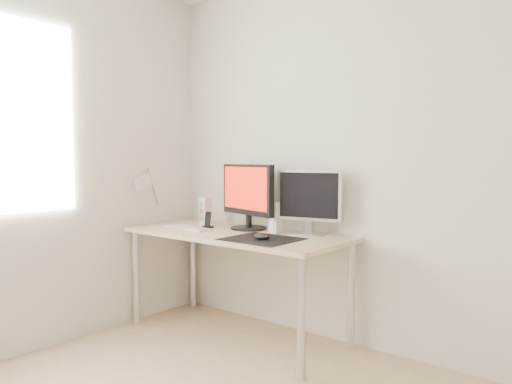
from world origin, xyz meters
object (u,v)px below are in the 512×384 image
Objects in this scene: main_monitor at (248,194)px; phone_dock at (208,223)px; second_monitor at (309,199)px; speaker_right at (275,217)px; speaker_left at (205,211)px; desk at (236,243)px; keyboard at (187,228)px; mouse at (262,237)px.

main_monitor reaches higher than phone_dock.
phone_dock is at bearing -164.81° from second_monitor.
speaker_left is at bearing -179.42° from speaker_right.
desk is at bearing -82.00° from main_monitor.
phone_dock reaches higher than keyboard.
main_monitor is at bearing 25.61° from phone_dock.
main_monitor is 1.28× the size of keyboard.
phone_dock is (-0.64, 0.18, 0.01)m from mouse.
mouse is at bearing -67.98° from speaker_right.
second_monitor reaches higher than speaker_right.
main_monitor is 2.61× the size of speaker_left.
second_monitor is at bearing 4.85° from speaker_left.
second_monitor reaches higher than desk.
desk is at bearing -18.34° from speaker_left.
speaker_right is (-0.23, -0.07, -0.14)m from second_monitor.
desk is 0.32m from phone_dock.
main_monitor is (-0.37, 0.31, 0.23)m from mouse.
desk is 7.66× the size of speaker_left.
desk is at bearing 156.11° from mouse.
main_monitor reaches higher than speaker_left.
main_monitor is 0.29m from speaker_right.
keyboard is at bearing -142.84° from main_monitor.
mouse is 0.67m from phone_dock.
keyboard is 3.55× the size of phone_dock.
phone_dock is (-0.75, -0.20, -0.20)m from second_monitor.
speaker_left is (-0.42, -0.00, -0.15)m from main_monitor.
keyboard is at bearing -74.67° from speaker_left.
main_monitor is (-0.02, 0.15, 0.33)m from desk.
speaker_left is 1.00× the size of speaker_right.
speaker_right is 0.49× the size of keyboard.
keyboard reaches higher than desk.
desk is 0.50m from speaker_left.
speaker_left is at bearing 105.33° from keyboard.
speaker_right is at bearing 0.77° from main_monitor.
desk is 0.60m from second_monitor.
keyboard is (-0.37, -0.12, 0.09)m from desk.
phone_dock reaches higher than desk.
main_monitor is 1.21× the size of second_monitor.
desk is 7.66× the size of speaker_right.
keyboard is (0.07, -0.26, -0.10)m from speaker_left.
second_monitor reaches higher than speaker_left.
second_monitor reaches higher than phone_dock.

